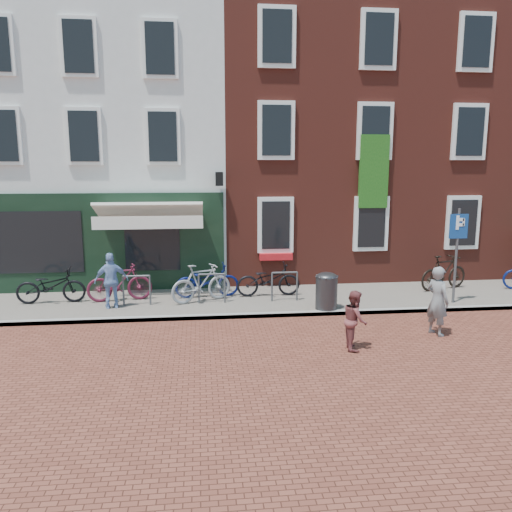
{
  "coord_description": "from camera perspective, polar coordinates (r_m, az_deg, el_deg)",
  "views": [
    {
      "loc": [
        -1.78,
        -12.23,
        3.85
      ],
      "look_at": [
        -0.39,
        0.31,
        1.54
      ],
      "focal_mm": 35.61,
      "sensor_mm": 36.0,
      "label": 1
    }
  ],
  "objects": [
    {
      "name": "bicycle_1",
      "position": [
        14.46,
        -15.08,
        -2.87
      ],
      "size": [
        1.81,
        0.76,
        1.05
      ],
      "primitive_type": "imported",
      "rotation": [
        0.0,
        0.0,
        1.73
      ],
      "color": "maroon",
      "rests_on": "sidewalk"
    },
    {
      "name": "building_brick_right",
      "position": [
        21.6,
        21.15,
        12.75
      ],
      "size": [
        6.0,
        8.0,
        10.0
      ],
      "primitive_type": "cube",
      "color": "maroon",
      "rests_on": "ground"
    },
    {
      "name": "cafe_person",
      "position": [
        13.76,
        -15.93,
        -2.68
      ],
      "size": [
        0.92,
        0.54,
        1.47
      ],
      "primitive_type": "imported",
      "rotation": [
        0.0,
        0.0,
        3.37
      ],
      "color": "#7491C3",
      "rests_on": "sidewalk"
    },
    {
      "name": "litter_bin",
      "position": [
        13.33,
        7.93,
        -3.68
      ],
      "size": [
        0.56,
        0.56,
        1.04
      ],
      "color": "#323234",
      "rests_on": "sidewalk"
    },
    {
      "name": "woman",
      "position": [
        12.2,
        19.71,
        -4.76
      ],
      "size": [
        0.58,
        0.68,
        1.59
      ],
      "primitive_type": "imported",
      "rotation": [
        0.0,
        0.0,
        1.99
      ],
      "color": "slate",
      "rests_on": "ground"
    },
    {
      "name": "bicycle_2",
      "position": [
        14.45,
        -5.5,
        -2.77
      ],
      "size": [
        1.86,
        0.81,
        0.95
      ],
      "primitive_type": "imported",
      "rotation": [
        0.0,
        0.0,
        1.67
      ],
      "color": "#08114B",
      "rests_on": "sidewalk"
    },
    {
      "name": "bicycle_3",
      "position": [
        13.97,
        -6.15,
        -3.02
      ],
      "size": [
        1.81,
        1.16,
        1.05
      ],
      "primitive_type": "imported",
      "rotation": [
        0.0,
        0.0,
        1.99
      ],
      "color": "gray",
      "rests_on": "sidewalk"
    },
    {
      "name": "sidewalk",
      "position": [
        14.51,
        4.96,
        -4.85
      ],
      "size": [
        24.0,
        3.0,
        0.1
      ],
      "primitive_type": "cube",
      "color": "slate",
      "rests_on": "ground"
    },
    {
      "name": "bicycle_5",
      "position": [
        16.23,
        20.36,
        -1.74
      ],
      "size": [
        1.82,
        1.05,
        1.05
      ],
      "primitive_type": "imported",
      "rotation": [
        0.0,
        0.0,
        1.91
      ],
      "color": "black",
      "rests_on": "sidewalk"
    },
    {
      "name": "parking_sign",
      "position": [
        14.61,
        21.69,
        1.57
      ],
      "size": [
        0.5,
        0.08,
        2.57
      ],
      "color": "#4C4C4F",
      "rests_on": "sidewalk"
    },
    {
      "name": "bicycle_4",
      "position": [
        14.51,
        1.39,
        -2.67
      ],
      "size": [
        1.82,
        0.67,
        0.95
      ],
      "primitive_type": "imported",
      "rotation": [
        0.0,
        0.0,
        1.6
      ],
      "color": "black",
      "rests_on": "sidewalk"
    },
    {
      "name": "ground",
      "position": [
        12.94,
        1.88,
        -6.94
      ],
      "size": [
        80.0,
        80.0,
        0.0
      ],
      "primitive_type": "plane",
      "color": "brown"
    },
    {
      "name": "bicycle_0",
      "position": [
        14.86,
        -22.05,
        -3.13
      ],
      "size": [
        1.84,
        0.74,
        0.95
      ],
      "primitive_type": "imported",
      "rotation": [
        0.0,
        0.0,
        1.63
      ],
      "color": "black",
      "rests_on": "sidewalk"
    },
    {
      "name": "building_brick_mid",
      "position": [
        19.63,
        4.93,
        13.7
      ],
      "size": [
        6.0,
        8.0,
        10.0
      ],
      "primitive_type": "cube",
      "color": "maroon",
      "rests_on": "ground"
    },
    {
      "name": "building_stucco",
      "position": [
        19.51,
        -16.18,
        11.88
      ],
      "size": [
        8.0,
        8.0,
        9.0
      ],
      "primitive_type": "cube",
      "color": "silver",
      "rests_on": "ground"
    },
    {
      "name": "boy",
      "position": [
        10.88,
        11.04,
        -7.05
      ],
      "size": [
        0.55,
        0.66,
        1.25
      ],
      "primitive_type": "imported",
      "rotation": [
        0.0,
        0.0,
        1.45
      ],
      "color": "brown",
      "rests_on": "ground"
    }
  ]
}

